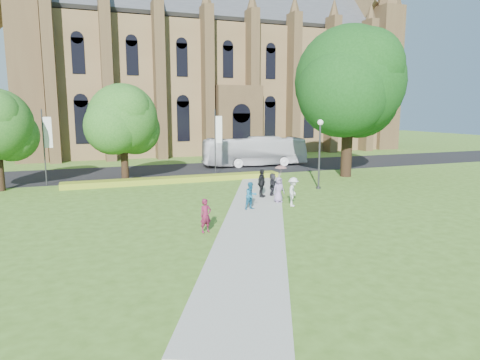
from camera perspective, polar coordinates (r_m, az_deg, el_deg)
name	(u,v)px	position (r m, az deg, el deg)	size (l,w,h in m)	color
ground	(262,217)	(24.10, 2.95, -4.96)	(160.00, 160.00, 0.00)	#42671E
road	(182,170)	(42.86, -7.74, 1.30)	(160.00, 10.00, 0.02)	black
footpath	(255,213)	(24.98, 2.03, -4.38)	(3.20, 30.00, 0.04)	#B2B2A8
flower_hedge	(177,180)	(35.83, -8.45, 0.06)	(18.00, 1.40, 0.45)	#ADAC22
cathedral	(217,61)	(64.50, -3.06, 15.60)	(52.60, 18.25, 28.00)	olive
streetlamp	(320,146)	(32.69, 10.58, 4.54)	(0.44, 0.44, 5.24)	#38383D
large_tree	(349,82)	(39.43, 14.38, 12.58)	(9.60, 9.60, 13.20)	#332114
street_tree_1	(123,119)	(36.07, -15.36, 7.87)	(5.60, 5.60, 8.05)	#332114
banner_pole_0	(216,139)	(38.44, -3.16, 5.52)	(0.70, 0.10, 6.00)	#38383D
banner_pole_1	(45,143)	(36.79, -24.53, 4.52)	(0.70, 0.10, 6.00)	#38383D
tour_coach	(255,151)	(45.60, 1.97, 3.83)	(2.60, 11.11, 3.10)	white
pedestrian_0	(206,216)	(20.89, -4.60, -4.75)	(0.61, 0.40, 1.66)	maroon
pedestrian_1	(251,196)	(25.58, 1.47, -2.11)	(0.81, 0.63, 1.66)	#1B6289
pedestrian_2	(293,192)	(26.56, 7.10, -1.58)	(1.17, 0.67, 1.81)	silver
pedestrian_3	(262,183)	(29.20, 2.90, -0.43)	(1.12, 0.47, 1.91)	black
pedestrian_4	(279,190)	(27.68, 5.18, -1.29)	(0.80, 0.52, 1.63)	gray
pedestrian_5	(273,184)	(29.86, 4.36, -0.56)	(1.45, 0.46, 1.57)	#27262D
parasol	(281,172)	(27.66, 5.47, 1.10)	(0.75, 0.75, 0.66)	#DF9EAB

